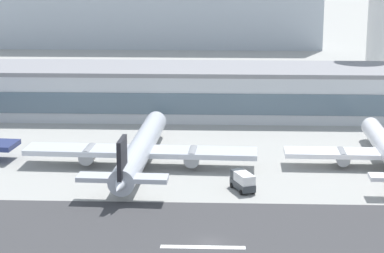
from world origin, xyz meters
TOP-DOWN VIEW (x-y plane):
  - ground_plane at (0.00, 0.00)m, footprint 1400.00×1400.00m
  - runway_strip at (0.00, -1.69)m, footprint 800.00×37.29m
  - runway_centreline_dash_4 at (-1.03, -1.69)m, footprint 12.00×1.20m
  - terminal_building at (-12.49, 83.66)m, footprint 221.73×22.75m
  - airliner_black_tail_gate_1 at (-14.07, 36.49)m, footprint 44.81×51.19m
  - service_box_truck_1 at (5.20, 23.80)m, footprint 4.48×6.46m

SIDE VIEW (x-z plane):
  - ground_plane at x=0.00m, z-range 0.00..0.00m
  - runway_strip at x=0.00m, z-range 0.00..0.08m
  - runway_centreline_dash_4 at x=-1.03m, z-range 0.08..0.09m
  - service_box_truck_1 at x=5.20m, z-range 0.16..3.41m
  - airliner_black_tail_gate_1 at x=-14.07m, z-range -1.94..8.74m
  - terminal_building at x=-12.49m, z-range 0.00..12.17m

